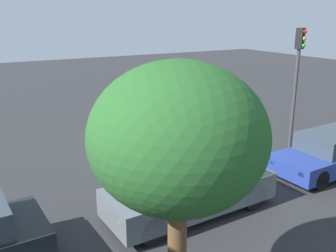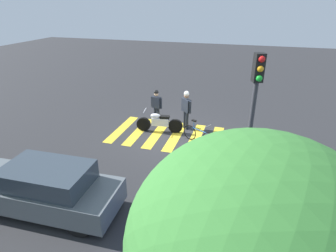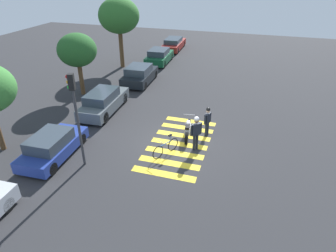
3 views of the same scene
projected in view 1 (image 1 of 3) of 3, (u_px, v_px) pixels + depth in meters
ground_plane at (166, 138)px, 15.82m from camera, size 60.00×60.00×0.00m
police_motorcycle at (144, 129)px, 15.49m from camera, size 2.17×0.64×1.05m
leaning_bicycle at (194, 128)px, 15.93m from camera, size 1.56×0.86×1.01m
officer_on_foot at (160, 107)px, 16.40m from camera, size 0.55×0.49×1.89m
officer_by_motorcycle at (124, 113)px, 15.93m from camera, size 0.63×0.32×1.71m
crosswalk_stripes at (166, 138)px, 15.82m from camera, size 5.85×3.04×0.01m
car_blue_hatchback at (329, 153)px, 12.37m from camera, size 3.99×1.84×1.30m
car_grey_coupe at (193, 187)px, 9.77m from camera, size 4.53×1.84×1.45m
traffic_light_pole at (297, 72)px, 13.21m from camera, size 0.31×0.36×4.51m
street_tree_far at (178, 139)px, 5.59m from camera, size 2.68×2.68×4.38m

